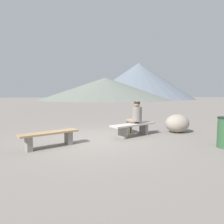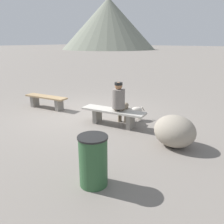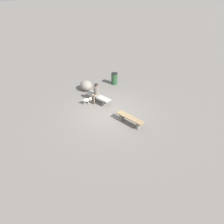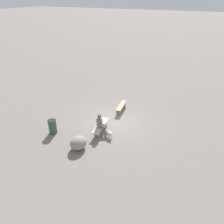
{
  "view_description": "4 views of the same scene",
  "coord_description": "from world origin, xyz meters",
  "px_view_note": "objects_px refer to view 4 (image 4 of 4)",
  "views": [
    {
      "loc": [
        -2.67,
        -5.67,
        1.5
      ],
      "look_at": [
        1.58,
        1.57,
        0.73
      ],
      "focal_mm": 30.45,
      "sensor_mm": 36.0,
      "label": 1
    },
    {
      "loc": [
        5.0,
        -5.34,
        2.32
      ],
      "look_at": [
        1.37,
        -0.23,
        0.38
      ],
      "focal_mm": 37.2,
      "sensor_mm": 36.0,
      "label": 2
    },
    {
      "loc": [
        -6.92,
        5.66,
        6.3
      ],
      "look_at": [
        -0.82,
        0.51,
        0.73
      ],
      "focal_mm": 29.31,
      "sensor_mm": 36.0,
      "label": 3
    },
    {
      "loc": [
        10.55,
        5.0,
        7.35
      ],
      "look_at": [
        -0.06,
        -0.21,
        0.62
      ],
      "focal_mm": 33.54,
      "sensor_mm": 36.0,
      "label": 4
    }
  ],
  "objects_px": {
    "trash_bin": "(53,127)",
    "seated_person": "(101,123)",
    "bench_right": "(101,127)",
    "dog": "(109,133)",
    "bench_left": "(121,107)",
    "boulder": "(78,143)"
  },
  "relations": [
    {
      "from": "trash_bin",
      "to": "bench_left",
      "type": "bearing_deg",
      "value": 149.14
    },
    {
      "from": "bench_right",
      "to": "boulder",
      "type": "height_order",
      "value": "boulder"
    },
    {
      "from": "trash_bin",
      "to": "boulder",
      "type": "distance_m",
      "value": 2.27
    },
    {
      "from": "trash_bin",
      "to": "seated_person",
      "type": "bearing_deg",
      "value": 115.11
    },
    {
      "from": "bench_right",
      "to": "dog",
      "type": "distance_m",
      "value": 0.73
    },
    {
      "from": "seated_person",
      "to": "boulder",
      "type": "relative_size",
      "value": 1.3
    },
    {
      "from": "seated_person",
      "to": "dog",
      "type": "height_order",
      "value": "seated_person"
    },
    {
      "from": "bench_right",
      "to": "seated_person",
      "type": "relative_size",
      "value": 1.51
    },
    {
      "from": "bench_left",
      "to": "dog",
      "type": "height_order",
      "value": "dog"
    },
    {
      "from": "bench_left",
      "to": "dog",
      "type": "xyz_separation_m",
      "value": [
        3.21,
        0.62,
        -0.0
      ]
    },
    {
      "from": "seated_person",
      "to": "dog",
      "type": "relative_size",
      "value": 1.94
    },
    {
      "from": "boulder",
      "to": "bench_right",
      "type": "bearing_deg",
      "value": 170.68
    },
    {
      "from": "bench_left",
      "to": "boulder",
      "type": "distance_m",
      "value": 4.86
    },
    {
      "from": "dog",
      "to": "bench_right",
      "type": "bearing_deg",
      "value": 4.25
    },
    {
      "from": "dog",
      "to": "boulder",
      "type": "height_order",
      "value": "boulder"
    },
    {
      "from": "dog",
      "to": "trash_bin",
      "type": "distance_m",
      "value": 3.37
    },
    {
      "from": "seated_person",
      "to": "dog",
      "type": "bearing_deg",
      "value": 64.59
    },
    {
      "from": "seated_person",
      "to": "dog",
      "type": "distance_m",
      "value": 0.74
    },
    {
      "from": "bench_left",
      "to": "dog",
      "type": "relative_size",
      "value": 2.6
    },
    {
      "from": "bench_right",
      "to": "boulder",
      "type": "relative_size",
      "value": 1.96
    },
    {
      "from": "bench_right",
      "to": "boulder",
      "type": "bearing_deg",
      "value": -16.57
    },
    {
      "from": "bench_left",
      "to": "seated_person",
      "type": "relative_size",
      "value": 1.34
    }
  ]
}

